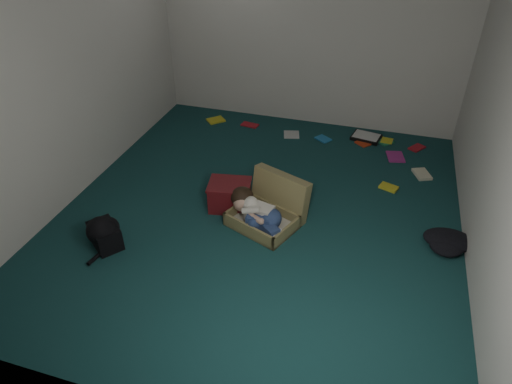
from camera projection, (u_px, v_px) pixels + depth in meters
The scene contains 12 objects.
floor at pixel (260, 212), 4.76m from camera, with size 4.50×4.50×0.00m, color #163F40.
wall_back at pixel (311, 28), 5.79m from camera, with size 4.50×4.50×0.00m, color silver.
wall_front at pixel (133, 266), 2.25m from camera, with size 4.50×4.50×0.00m, color silver.
wall_left at pixel (67, 71), 4.50m from camera, with size 4.50×4.50×0.00m, color silver.
wall_right at pixel (507, 124), 3.55m from camera, with size 4.50×4.50×0.00m, color silver.
suitcase at pixel (270, 209), 4.57m from camera, with size 0.82×0.81×0.47m.
person at pixel (257, 212), 4.47m from camera, with size 0.61×0.51×0.29m.
maroon_bin at pixel (230, 195), 4.75m from camera, with size 0.48×0.41×0.30m.
backpack at pixel (105, 235), 4.26m from camera, with size 0.41×0.33×0.25m, color black, non-canonical shape.
clothing_pile at pixel (432, 243), 4.24m from camera, with size 0.48×0.39×0.15m, color black, non-canonical shape.
paper_tray at pixel (366, 137), 6.07m from camera, with size 0.41×0.34×0.05m.
book_scatter at pixel (341, 146), 5.91m from camera, with size 3.03×1.30×0.02m.
Camera 1 is at (1.06, -3.64, 2.89)m, focal length 32.00 mm.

